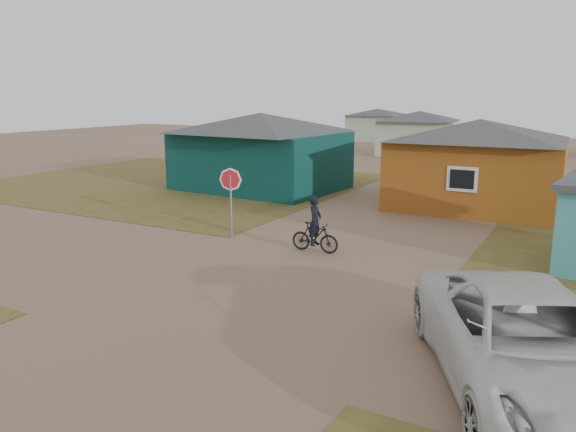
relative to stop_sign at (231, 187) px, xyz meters
The scene contains 9 objects.
ground 5.96m from the stop_sign, 46.60° to the right, with size 120.00×120.00×0.00m, color #82624B.
grass_nw 13.57m from the stop_sign, 138.69° to the left, with size 20.00×18.00×0.00m, color brown.
house_teal 10.45m from the stop_sign, 116.13° to the left, with size 8.93×7.08×4.00m.
house_yellow 11.77m from the stop_sign, 57.05° to the left, with size 7.72×6.76×3.90m.
house_pale_west 29.95m from the stop_sign, 94.02° to the left, with size 7.04×6.15×3.60m.
house_pale_north 43.08m from the stop_sign, 103.56° to the left, with size 6.28×5.81×3.40m.
stop_sign is the anchor object (origin of this frame).
cyclist 3.59m from the stop_sign, ahead, with size 1.62×0.59×1.81m.
vehicle 12.17m from the stop_sign, 31.03° to the right, with size 2.93×6.35×1.76m, color silver.
Camera 1 is at (7.19, -11.70, 4.99)m, focal length 35.00 mm.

